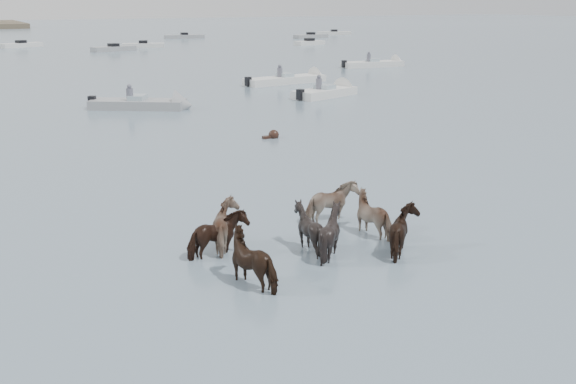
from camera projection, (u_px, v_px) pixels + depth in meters
name	position (u px, v px, depth m)	size (l,w,h in m)	color
ground	(404.00, 267.00, 14.04)	(400.00, 400.00, 0.00)	slate
pony_herd	(306.00, 231.00, 14.94)	(5.52, 3.81, 1.28)	black
swimming_pony	(273.00, 135.00, 27.25)	(0.72, 0.44, 0.44)	black
motorboat_b	(152.00, 105.00, 34.51)	(5.42, 4.25, 1.92)	gray
motorboat_c	(295.00, 79.00, 45.52)	(6.73, 2.47, 1.92)	silver
motorboat_d	(332.00, 92.00, 39.37)	(5.03, 3.05, 1.92)	silver
motorboat_e	(380.00, 64.00, 56.59)	(6.11, 2.25, 1.92)	silver
distant_flotilla	(5.00, 44.00, 81.46)	(106.87, 27.29, 0.93)	silver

